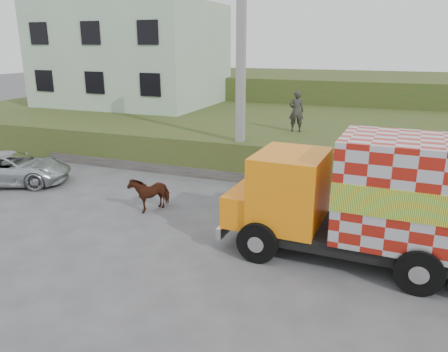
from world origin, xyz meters
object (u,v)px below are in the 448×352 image
at_px(cargo_truck, 390,201).
at_px(cow, 150,192).
at_px(pedestrian, 296,111).
at_px(utility_pole, 241,74).
at_px(suv, 10,168).

xyz_separation_m(cargo_truck, cow, (-7.20, 1.21, -1.07)).
xyz_separation_m(cargo_truck, pedestrian, (-4.02, 8.22, 0.75)).
bearing_deg(cargo_truck, cow, 172.84).
distance_m(utility_pole, cargo_truck, 8.22).
distance_m(suv, pedestrian, 11.72).
bearing_deg(pedestrian, cargo_truck, 98.22).
bearing_deg(cow, utility_pole, 93.79).
bearing_deg(cargo_truck, suv, 175.58).
bearing_deg(utility_pole, cargo_truck, -44.32).
height_order(cow, suv, suv).
relative_size(utility_pole, suv, 1.82).
bearing_deg(cargo_truck, utility_pole, 138.03).
height_order(utility_pole, cargo_truck, utility_pole).
bearing_deg(cow, pedestrian, 89.69).
relative_size(cargo_truck, suv, 1.64).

